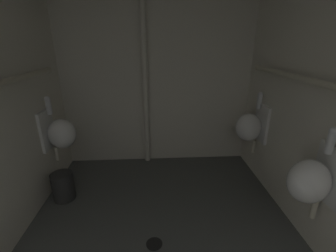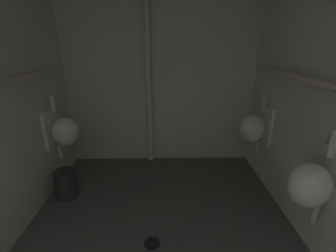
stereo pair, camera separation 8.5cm
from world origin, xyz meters
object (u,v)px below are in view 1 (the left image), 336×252
urinal_right_mid (312,180)px  floor_drain (154,244)px  urinal_left_mid (60,133)px  urinal_right_far (250,126)px  waste_bin (63,186)px  standpipe_back_wall (145,76)px

urinal_right_mid → floor_drain: (-1.16, 0.12, -0.67)m
urinal_left_mid → urinal_right_mid: (2.19, -1.06, 0.00)m
urinal_left_mid → urinal_right_far: same height
urinal_right_mid → waste_bin: (-2.14, 0.80, -0.52)m
waste_bin → standpipe_back_wall: bearing=40.8°
standpipe_back_wall → urinal_right_far: bearing=-19.5°
standpipe_back_wall → floor_drain: 1.89m
urinal_left_mid → waste_bin: (0.05, -0.26, -0.52)m
urinal_right_mid → urinal_left_mid: bearing=154.3°
floor_drain → waste_bin: waste_bin is taller
urinal_left_mid → waste_bin: urinal_left_mid is taller
floor_drain → urinal_right_far: bearing=40.7°
urinal_left_mid → floor_drain: size_ratio=5.39×
floor_drain → waste_bin: bearing=145.5°
standpipe_back_wall → floor_drain: standpipe_back_wall is taller
urinal_right_far → waste_bin: urinal_right_far is taller
urinal_right_mid → urinal_right_far: bearing=90.0°
urinal_right_mid → floor_drain: urinal_right_mid is taller
urinal_left_mid → waste_bin: 0.59m
waste_bin → urinal_left_mid: bearing=100.5°
standpipe_back_wall → waste_bin: bearing=-139.2°
urinal_left_mid → floor_drain: 1.54m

